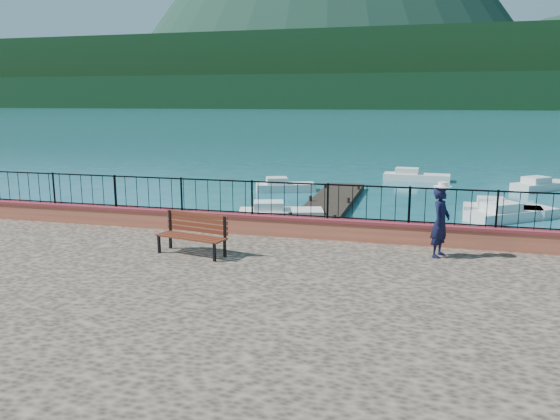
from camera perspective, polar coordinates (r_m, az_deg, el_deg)
The scene contains 15 objects.
ground at distance 12.28m, azimuth 3.20°, elevation -12.70°, with size 2000.00×2000.00×0.00m, color #19596B.
parapet at distance 15.27m, azimuth 6.07°, elevation -1.99°, with size 28.00×0.46×0.58m, color #CC6949.
railing at distance 15.11m, azimuth 6.13°, elevation 0.84°, with size 27.00×0.05×0.95m, color black.
dock at distance 23.87m, azimuth 4.32°, elevation -0.35°, with size 2.00×16.00×0.30m, color #2D231C.
far_forest at distance 311.02m, azimuth 14.71°, elevation 11.84°, with size 900.00×60.00×18.00m, color black.
foothills at distance 371.38m, azimuth 14.87°, elevation 13.72°, with size 900.00×120.00×44.00m, color black.
park_bench at distance 13.88m, azimuth -9.14°, elevation -3.37°, with size 1.92×0.97×1.02m.
person at distance 13.95m, azimuth 16.43°, elevation -1.22°, with size 0.64×0.42×1.75m, color black.
hat at distance 13.78m, azimuth 16.64°, elevation 2.57°, with size 0.44×0.44×0.12m, color white.
boat_0 at distance 23.25m, azimuth 0.11°, elevation -0.01°, with size 3.56×1.30×0.80m, color white.
boat_1 at distance 25.91m, azimuth 22.21°, elevation 0.33°, with size 3.25×1.30×0.80m, color silver.
boat_2 at distance 25.22m, azimuth 23.10°, elevation -0.03°, with size 4.13×1.30×0.80m, color silver.
boat_3 at distance 30.50m, azimuth 0.58°, elevation 2.75°, with size 3.26×1.30×0.80m, color silver.
boat_4 at distance 35.54m, azimuth 14.09°, elevation 3.65°, with size 4.06×1.30×0.80m, color silver.
boat_5 at distance 34.35m, azimuth 25.78°, elevation 2.59°, with size 3.84×1.30×0.80m, color silver.
Camera 1 is at (2.21, -10.99, 5.03)m, focal length 35.00 mm.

